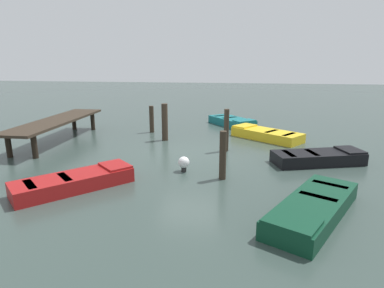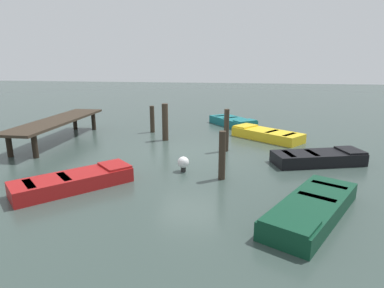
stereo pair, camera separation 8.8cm
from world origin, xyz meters
The scene contains 12 objects.
ground_plane centered at (0.00, 0.00, 0.00)m, with size 80.00×80.00×0.00m, color #33423D.
dock_segment centered at (0.95, 5.99, 0.84)m, with size 6.19×1.57×0.95m.
rowboat_dark_green centered at (-4.72, -3.44, 0.22)m, with size 3.50×2.61×0.46m.
rowboat_yellow centered at (2.74, -2.91, 0.22)m, with size 2.82×3.17×0.46m.
rowboat_red centered at (-3.96, 2.61, 0.22)m, with size 2.95×2.88×0.46m.
rowboat_teal centered at (5.63, -1.31, 0.22)m, with size 2.93×2.66×0.46m.
rowboat_black centered at (-0.63, -4.42, 0.22)m, with size 1.90×3.17×0.46m.
mooring_piling_near_left centered at (0.47, -1.25, 0.81)m, with size 0.19×0.19×1.63m, color #33281E.
mooring_piling_mid_left centered at (3.32, 2.48, 0.64)m, with size 0.22×0.22×1.29m, color #33281E.
mooring_piling_mid_right centered at (1.84, 1.47, 0.80)m, with size 0.26×0.26×1.60m, color #33281E.
mooring_piling_near_right centered at (-2.61, -1.30, 0.72)m, with size 0.20×0.20×1.44m, color #33281E.
marker_buoy centered at (-2.12, -0.06, 0.29)m, with size 0.36×0.36×0.48m.
Camera 2 is at (-11.64, -1.86, 3.38)m, focal length 30.39 mm.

